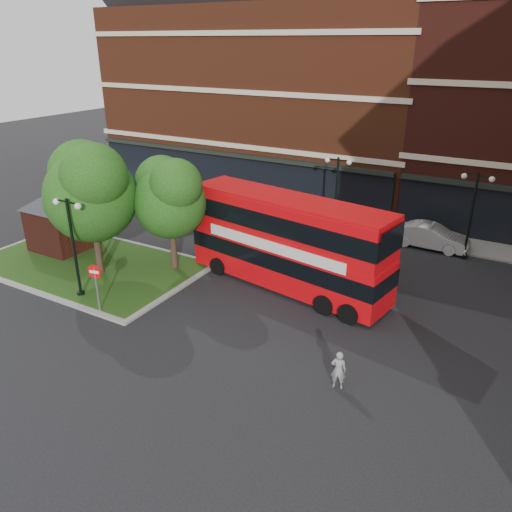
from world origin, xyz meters
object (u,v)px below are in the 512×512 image
Objects in this scene: bus at (288,237)px; car_white at (431,236)px; car_silver at (280,213)px; woman at (338,370)px.

car_white is at bearing 69.37° from bus.
bus reaches higher than car_silver.
bus is 2.49× the size of car_silver.
car_silver reaches higher than car_white.
woman is at bearing -149.02° from car_silver.
woman is 0.34× the size of car_silver.
bus is 2.48× the size of car_white.
woman is 0.34× the size of car_white.
car_silver is (-9.88, 14.61, -0.01)m from woman.
car_white is (9.86, 0.67, -0.02)m from car_silver.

